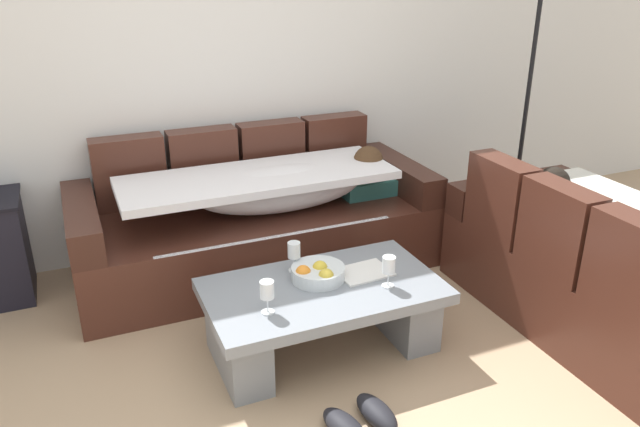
% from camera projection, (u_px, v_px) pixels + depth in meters
% --- Properties ---
extents(back_wall, '(9.00, 0.10, 2.70)m').
position_uv_depth(back_wall, '(189.00, 53.00, 3.97)').
color(back_wall, white).
rests_on(back_wall, ground_plane).
extents(couch_along_wall, '(2.27, 0.92, 0.88)m').
position_uv_depth(couch_along_wall, '(261.00, 220.00, 4.02)').
color(couch_along_wall, '#47241B').
rests_on(couch_along_wall, ground_plane).
extents(couch_near_window, '(0.92, 1.75, 0.88)m').
position_uv_depth(couch_near_window, '(600.00, 271.00, 3.37)').
color(couch_near_window, '#47241B').
rests_on(couch_near_window, ground_plane).
extents(coffee_table, '(1.20, 0.68, 0.38)m').
position_uv_depth(coffee_table, '(323.00, 310.00, 3.18)').
color(coffee_table, gray).
rests_on(coffee_table, ground_plane).
extents(fruit_bowl, '(0.28, 0.28, 0.10)m').
position_uv_depth(fruit_bowl, '(318.00, 273.00, 3.16)').
color(fruit_bowl, silver).
rests_on(fruit_bowl, coffee_table).
extents(wine_glass_near_left, '(0.07, 0.07, 0.17)m').
position_uv_depth(wine_glass_near_left, '(267.00, 291.00, 2.84)').
color(wine_glass_near_left, silver).
rests_on(wine_glass_near_left, coffee_table).
extents(wine_glass_near_right, '(0.07, 0.07, 0.17)m').
position_uv_depth(wine_glass_near_right, '(389.00, 266.00, 3.07)').
color(wine_glass_near_right, silver).
rests_on(wine_glass_near_right, coffee_table).
extents(wine_glass_far_back, '(0.07, 0.07, 0.17)m').
position_uv_depth(wine_glass_far_back, '(294.00, 251.00, 3.23)').
color(wine_glass_far_back, silver).
rests_on(wine_glass_far_back, coffee_table).
extents(open_magazine, '(0.29, 0.23, 0.01)m').
position_uv_depth(open_magazine, '(364.00, 272.00, 3.25)').
color(open_magazine, white).
rests_on(open_magazine, coffee_table).
extents(floor_lamp, '(0.33, 0.31, 1.95)m').
position_uv_depth(floor_lamp, '(528.00, 82.00, 4.29)').
color(floor_lamp, black).
rests_on(floor_lamp, ground_plane).
extents(pair_of_shoes, '(0.34, 0.31, 0.09)m').
position_uv_depth(pair_of_shoes, '(361.00, 420.00, 2.70)').
color(pair_of_shoes, black).
rests_on(pair_of_shoes, ground_plane).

